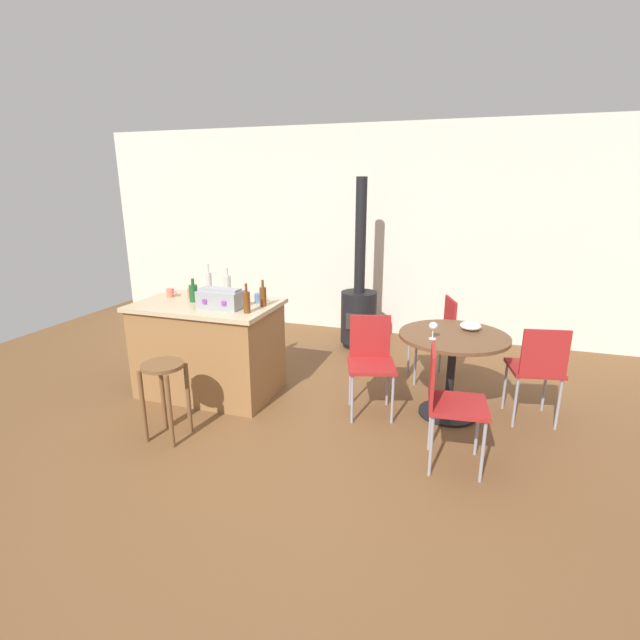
{
  "coord_description": "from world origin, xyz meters",
  "views": [
    {
      "loc": [
        1.28,
        -3.11,
        1.96
      ],
      "look_at": [
        -0.01,
        0.75,
        0.77
      ],
      "focal_mm": 26.19,
      "sensor_mm": 36.0,
      "label": 1
    }
  ],
  "objects_px": {
    "toolbox": "(220,299)",
    "bottle_1": "(193,293)",
    "bottle_3": "(209,283)",
    "serving_bowl": "(471,326)",
    "folding_chair_near": "(448,398)",
    "folding_chair_far": "(538,366)",
    "kitchen_island": "(209,348)",
    "bottle_0": "(227,286)",
    "cup_0": "(171,293)",
    "wood_stove": "(359,307)",
    "folding_chair_left": "(437,332)",
    "folding_chair_right": "(371,358)",
    "bottle_4": "(247,302)",
    "cup_2": "(259,298)",
    "bottle_2": "(263,296)",
    "dining_table": "(452,354)",
    "wine_glass": "(433,327)",
    "cup_1": "(192,293)",
    "wooden_stool": "(164,384)"
  },
  "relations": [
    {
      "from": "toolbox",
      "to": "bottle_1",
      "type": "distance_m",
      "value": 0.39
    },
    {
      "from": "bottle_3",
      "to": "serving_bowl",
      "type": "xyz_separation_m",
      "value": [
        2.52,
        0.11,
        -0.24
      ]
    },
    {
      "from": "folding_chair_near",
      "to": "folding_chair_far",
      "type": "distance_m",
      "value": 1.09
    },
    {
      "from": "kitchen_island",
      "to": "toolbox",
      "type": "distance_m",
      "value": 0.59
    },
    {
      "from": "bottle_0",
      "to": "cup_0",
      "type": "height_order",
      "value": "bottle_0"
    },
    {
      "from": "wood_stove",
      "to": "cup_0",
      "type": "height_order",
      "value": "wood_stove"
    },
    {
      "from": "folding_chair_far",
      "to": "folding_chair_left",
      "type": "xyz_separation_m",
      "value": [
        -0.87,
        0.71,
        -0.01
      ]
    },
    {
      "from": "folding_chair_right",
      "to": "bottle_4",
      "type": "relative_size",
      "value": 3.31
    },
    {
      "from": "folding_chair_near",
      "to": "cup_2",
      "type": "relative_size",
      "value": 7.3
    },
    {
      "from": "folding_chair_left",
      "to": "bottle_2",
      "type": "xyz_separation_m",
      "value": [
        -1.49,
        -0.95,
        0.48
      ]
    },
    {
      "from": "dining_table",
      "to": "wine_glass",
      "type": "distance_m",
      "value": 0.37
    },
    {
      "from": "folding_chair_left",
      "to": "wine_glass",
      "type": "relative_size",
      "value": 5.98
    },
    {
      "from": "folding_chair_far",
      "to": "folding_chair_left",
      "type": "relative_size",
      "value": 1.01
    },
    {
      "from": "folding_chair_right",
      "to": "toolbox",
      "type": "xyz_separation_m",
      "value": [
        -1.33,
        -0.22,
        0.48
      ]
    },
    {
      "from": "wine_glass",
      "to": "serving_bowl",
      "type": "xyz_separation_m",
      "value": [
        0.29,
        0.36,
        -0.07
      ]
    },
    {
      "from": "folding_chair_far",
      "to": "cup_1",
      "type": "relative_size",
      "value": 8.17
    },
    {
      "from": "folding_chair_far",
      "to": "serving_bowl",
      "type": "distance_m",
      "value": 0.62
    },
    {
      "from": "folding_chair_near",
      "to": "wooden_stool",
      "type": "bearing_deg",
      "value": -171.7
    },
    {
      "from": "bottle_4",
      "to": "wine_glass",
      "type": "height_order",
      "value": "bottle_4"
    },
    {
      "from": "dining_table",
      "to": "folding_chair_left",
      "type": "height_order",
      "value": "folding_chair_left"
    },
    {
      "from": "kitchen_island",
      "to": "bottle_4",
      "type": "bearing_deg",
      "value": -20.1
    },
    {
      "from": "cup_0",
      "to": "serving_bowl",
      "type": "bearing_deg",
      "value": 6.42
    },
    {
      "from": "wooden_stool",
      "to": "bottle_3",
      "type": "relative_size",
      "value": 2.03
    },
    {
      "from": "cup_1",
      "to": "serving_bowl",
      "type": "relative_size",
      "value": 0.59
    },
    {
      "from": "bottle_2",
      "to": "serving_bowl",
      "type": "bearing_deg",
      "value": 11.1
    },
    {
      "from": "bottle_4",
      "to": "folding_chair_left",
      "type": "bearing_deg",
      "value": 38.4
    },
    {
      "from": "folding_chair_far",
      "to": "cup_2",
      "type": "xyz_separation_m",
      "value": [
        -2.45,
        -0.13,
        0.42
      ]
    },
    {
      "from": "folding_chair_near",
      "to": "bottle_1",
      "type": "relative_size",
      "value": 3.97
    },
    {
      "from": "wooden_stool",
      "to": "bottle_1",
      "type": "height_order",
      "value": "bottle_1"
    },
    {
      "from": "wood_stove",
      "to": "bottle_1",
      "type": "bearing_deg",
      "value": -124.09
    },
    {
      "from": "wine_glass",
      "to": "serving_bowl",
      "type": "bearing_deg",
      "value": 51.5
    },
    {
      "from": "kitchen_island",
      "to": "folding_chair_far",
      "type": "relative_size",
      "value": 1.51
    },
    {
      "from": "cup_0",
      "to": "cup_2",
      "type": "xyz_separation_m",
      "value": [
        0.93,
        0.07,
        0.0
      ]
    },
    {
      "from": "folding_chair_right",
      "to": "bottle_4",
      "type": "height_order",
      "value": "bottle_4"
    },
    {
      "from": "dining_table",
      "to": "serving_bowl",
      "type": "distance_m",
      "value": 0.31
    },
    {
      "from": "kitchen_island",
      "to": "bottle_2",
      "type": "xyz_separation_m",
      "value": [
        0.56,
        0.07,
        0.54
      ]
    },
    {
      "from": "cup_1",
      "to": "folding_chair_near",
      "type": "bearing_deg",
      "value": -15.44
    },
    {
      "from": "wooden_stool",
      "to": "folding_chair_near",
      "type": "relative_size",
      "value": 0.72
    },
    {
      "from": "folding_chair_left",
      "to": "bottle_4",
      "type": "relative_size",
      "value": 3.32
    },
    {
      "from": "folding_chair_left",
      "to": "wood_stove",
      "type": "distance_m",
      "value": 1.25
    },
    {
      "from": "wooden_stool",
      "to": "bottle_4",
      "type": "relative_size",
      "value": 2.44
    },
    {
      "from": "cup_0",
      "to": "cup_1",
      "type": "xyz_separation_m",
      "value": [
        0.23,
        0.02,
        0.01
      ]
    },
    {
      "from": "bottle_4",
      "to": "wood_stove",
      "type": "bearing_deg",
      "value": 75.06
    },
    {
      "from": "dining_table",
      "to": "folding_chair_right",
      "type": "bearing_deg",
      "value": -168.24
    },
    {
      "from": "wood_stove",
      "to": "serving_bowl",
      "type": "height_order",
      "value": "wood_stove"
    },
    {
      "from": "cup_0",
      "to": "folding_chair_far",
      "type": "bearing_deg",
      "value": 3.35
    },
    {
      "from": "dining_table",
      "to": "serving_bowl",
      "type": "xyz_separation_m",
      "value": [
        0.13,
        0.18,
        0.21
      ]
    },
    {
      "from": "folding_chair_far",
      "to": "bottle_1",
      "type": "distance_m",
      "value": 3.1
    },
    {
      "from": "folding_chair_right",
      "to": "bottle_3",
      "type": "relative_size",
      "value": 2.75
    },
    {
      "from": "dining_table",
      "to": "bottle_0",
      "type": "bearing_deg",
      "value": 178.86
    }
  ]
}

